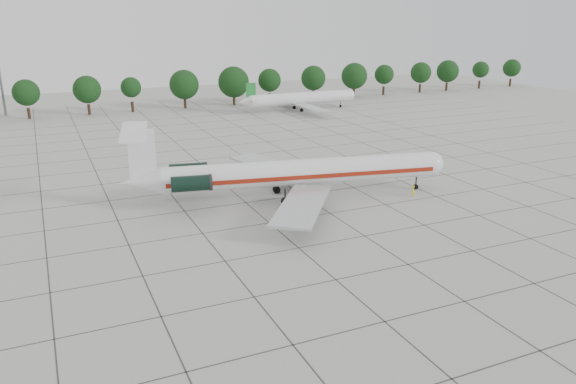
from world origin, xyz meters
name	(u,v)px	position (x,y,z in m)	size (l,w,h in m)	color
ground	(269,223)	(0.00, 0.00, 0.00)	(260.00, 260.00, 0.00)	#B0B0A8
apron_joints	(229,188)	(0.00, 15.00, 0.01)	(170.00, 170.00, 0.02)	#383838
main_airliner	(285,173)	(5.30, 7.36, 3.56)	(42.61, 33.20, 10.08)	silver
ground_crew	(413,191)	(21.09, 1.24, 0.77)	(0.56, 0.37, 1.53)	yellow
bg_airliner_d	(301,99)	(37.40, 70.19, 2.91)	(28.24, 27.20, 7.40)	silver
tree_line	(87,90)	(-11.68, 85.00, 5.98)	(249.86, 8.44, 10.22)	#332114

